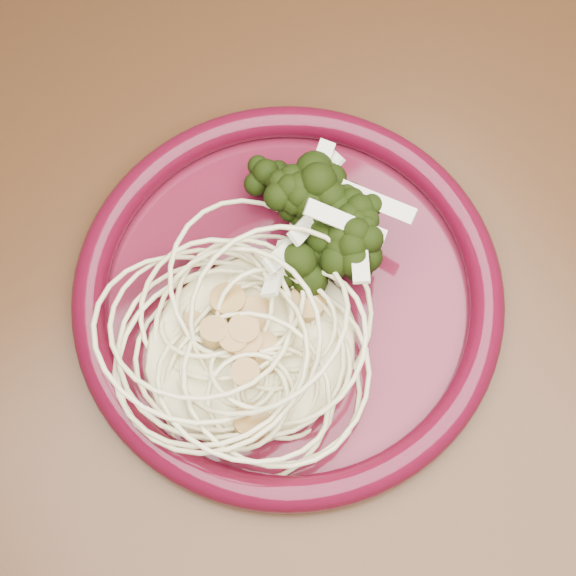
{
  "coord_description": "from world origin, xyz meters",
  "views": [
    {
      "loc": [
        -0.19,
        -0.23,
        1.31
      ],
      "look_at": [
        -0.07,
        -0.05,
        0.77
      ],
      "focal_mm": 50.0,
      "sensor_mm": 36.0,
      "label": 1
    }
  ],
  "objects": [
    {
      "name": "scallop_cluster",
      "position": [
        -0.12,
        -0.07,
        0.81
      ],
      "size": [
        0.17,
        0.17,
        0.04
      ],
      "primitive_type": null,
      "rotation": [
        0.0,
        0.0,
        0.43
      ],
      "color": "#B68942",
      "rests_on": "spaghetti_pile"
    },
    {
      "name": "dining_table",
      "position": [
        0.0,
        0.0,
        0.65
      ],
      "size": [
        1.2,
        0.8,
        0.75
      ],
      "color": "#472814",
      "rests_on": "ground"
    },
    {
      "name": "spaghetti_pile",
      "position": [
        -0.12,
        -0.07,
        0.77
      ],
      "size": [
        0.2,
        0.19,
        0.04
      ],
      "primitive_type": "ellipsoid",
      "rotation": [
        0.0,
        0.0,
        0.43
      ],
      "color": "#F0EAAD",
      "rests_on": "dinner_plate"
    },
    {
      "name": "broccoli_pile",
      "position": [
        -0.02,
        -0.02,
        0.78
      ],
      "size": [
        0.15,
        0.18,
        0.05
      ],
      "primitive_type": "ellipsoid",
      "rotation": [
        0.0,
        0.0,
        0.43
      ],
      "color": "black",
      "rests_on": "dinner_plate"
    },
    {
      "name": "dinner_plate",
      "position": [
        -0.07,
        -0.05,
        0.76
      ],
      "size": [
        0.42,
        0.42,
        0.03
      ],
      "rotation": [
        0.0,
        0.0,
        0.43
      ],
      "color": "#500E1E",
      "rests_on": "dining_table"
    },
    {
      "name": "onion_garnish",
      "position": [
        -0.02,
        -0.02,
        0.82
      ],
      "size": [
        0.1,
        0.12,
        0.06
      ],
      "primitive_type": null,
      "rotation": [
        0.0,
        0.0,
        0.43
      ],
      "color": "#EEEAC9",
      "rests_on": "broccoli_pile"
    }
  ]
}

